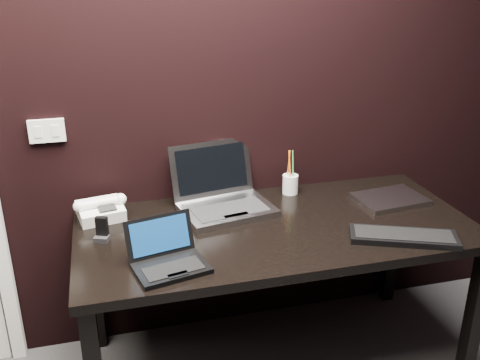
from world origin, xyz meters
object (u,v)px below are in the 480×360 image
object	(u,v)px
ext_keyboard	(403,237)
closed_laptop	(390,199)
pen_cup	(290,183)
desk_phone	(101,210)
mobile_phone	(102,232)
silver_laptop	(223,198)
desk	(276,241)
netbook	(168,258)

from	to	relation	value
ext_keyboard	closed_laptop	size ratio (longest dim) A/B	1.33
pen_cup	ext_keyboard	bearing A→B (deg)	-63.60
desk_phone	mobile_phone	size ratio (longest dim) A/B	2.39
desk_phone	ext_keyboard	bearing A→B (deg)	-23.54
silver_laptop	closed_laptop	size ratio (longest dim) A/B	1.35
ext_keyboard	desk	bearing A→B (deg)	150.34
desk_phone	mobile_phone	bearing A→B (deg)	-89.87
desk	closed_laptop	size ratio (longest dim) A/B	5.01
desk	closed_laptop	world-z (taller)	closed_laptop
desk	netbook	world-z (taller)	netbook
netbook	mobile_phone	bearing A→B (deg)	129.89
desk	pen_cup	xyz separation A→B (m)	(0.17, 0.31, 0.13)
desk_phone	pen_cup	bearing A→B (deg)	3.47
desk	mobile_phone	world-z (taller)	mobile_phone
ext_keyboard	silver_laptop	bearing A→B (deg)	143.11
desk_phone	closed_laptop	bearing A→B (deg)	-6.71
ext_keyboard	mobile_phone	size ratio (longest dim) A/B	4.54
closed_laptop	desk_phone	xyz separation A→B (m)	(-1.33, 0.16, 0.03)
closed_laptop	pen_cup	world-z (taller)	pen_cup
netbook	ext_keyboard	xyz separation A→B (m)	(0.96, -0.04, -0.02)
netbook	desk_phone	size ratio (longest dim) A/B	1.28
closed_laptop	ext_keyboard	bearing A→B (deg)	-111.59
closed_laptop	pen_cup	distance (m)	0.48
netbook	closed_laptop	bearing A→B (deg)	16.49
closed_laptop	desk_phone	distance (m)	1.34
silver_laptop	closed_laptop	world-z (taller)	silver_laptop
mobile_phone	pen_cup	xyz separation A→B (m)	(0.90, 0.26, 0.01)
ext_keyboard	desk_phone	distance (m)	1.30
desk	mobile_phone	xyz separation A→B (m)	(-0.73, 0.05, 0.12)
mobile_phone	pen_cup	size ratio (longest dim) A/B	0.45
silver_laptop	pen_cup	xyz separation A→B (m)	(0.36, 0.09, -0.00)
mobile_phone	desk_phone	bearing A→B (deg)	90.13
silver_laptop	pen_cup	world-z (taller)	silver_laptop
netbook	pen_cup	xyz separation A→B (m)	(0.67, 0.54, 0.02)
closed_laptop	pen_cup	bearing A→B (deg)	153.66
netbook	pen_cup	distance (m)	0.86
ext_keyboard	desk_phone	xyz separation A→B (m)	(-1.19, 0.52, 0.03)
desk	ext_keyboard	distance (m)	0.53
netbook	desk	bearing A→B (deg)	24.35
desk	silver_laptop	size ratio (longest dim) A/B	3.71
netbook	ext_keyboard	world-z (taller)	netbook
mobile_phone	silver_laptop	bearing A→B (deg)	17.55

